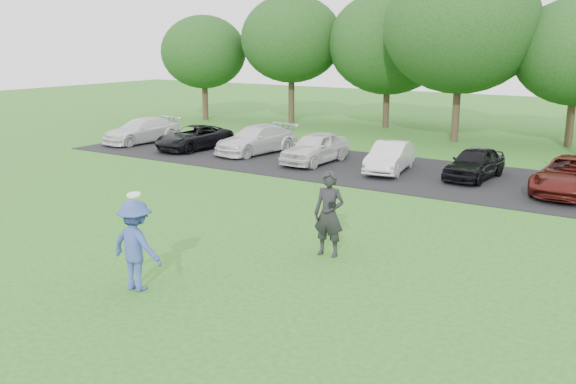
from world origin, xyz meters
TOP-DOWN VIEW (x-y plane):
  - ground at (0.00, 0.00)m, footprint 100.00×100.00m
  - parking_lot at (0.00, 13.00)m, footprint 32.00×6.50m
  - frisbee_player at (-0.89, -0.67)m, footprint 1.21×0.72m
  - camera_bystander at (1.29, 3.25)m, footprint 0.77×0.55m
  - parked_cars at (0.75, 13.00)m, footprint 30.97×4.93m
  - tree_row at (1.51, 22.76)m, footprint 42.39×9.85m

SIDE VIEW (x-z plane):
  - ground at x=0.00m, z-range 0.00..0.00m
  - parking_lot at x=0.00m, z-range 0.00..0.03m
  - parked_cars at x=0.75m, z-range -0.01..1.25m
  - frisbee_player at x=-0.89m, z-range -0.11..1.97m
  - camera_bystander at x=1.29m, z-range 0.00..2.00m
  - tree_row at x=1.51m, z-range 0.59..9.23m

